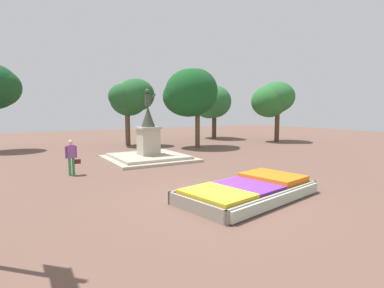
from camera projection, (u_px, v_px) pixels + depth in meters
name	position (u px, v px, depth m)	size (l,w,h in m)	color
ground_plane	(217.00, 198.00, 11.02)	(84.03, 84.03, 0.00)	brown
flower_planter	(250.00, 190.00, 11.10)	(5.78, 3.72, 0.64)	#38281C
statue_monument	(149.00, 149.00, 19.59)	(5.23, 5.23, 4.61)	#B2A893
pedestrian_with_handbag	(72.00, 155.00, 14.85)	(0.73, 0.26, 1.78)	#338C4C
park_tree_behind_statue	(131.00, 97.00, 27.06)	(4.13, 3.89, 6.08)	brown
park_tree_far_right	(274.00, 99.00, 30.84)	(4.80, 4.14, 6.18)	#4C3823
park_tree_street_side	(211.00, 102.00, 34.21)	(3.94, 5.24, 6.13)	#4C3823
park_tree_mid_canopy	(192.00, 94.00, 25.69)	(5.09, 4.48, 6.86)	brown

